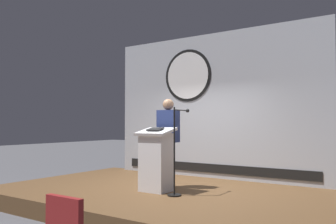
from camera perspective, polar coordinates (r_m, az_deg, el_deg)
name	(u,v)px	position (r m, az deg, el deg)	size (l,w,h in m)	color
ground_plane	(168,206)	(6.89, -0.01, -14.82)	(40.00, 40.00, 0.00)	#4C4C51
stage_platform	(168,198)	(6.85, -0.01, -13.60)	(6.40, 4.00, 0.30)	brown
banner_display	(212,105)	(8.32, 7.05, 1.10)	(5.27, 0.12, 3.34)	#B2B7C1
podium	(156,160)	(6.62, -1.96, -7.67)	(0.64, 0.50, 1.17)	silver
speaker_person	(168,142)	(7.02, 0.03, -4.80)	(0.40, 0.26, 1.73)	black
microphone_stand	(176,163)	(6.26, 1.33, -8.22)	(0.24, 0.60, 1.53)	black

